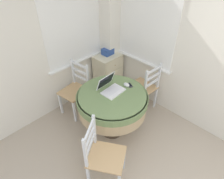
{
  "coord_description": "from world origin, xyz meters",
  "views": [
    {
      "loc": [
        -0.79,
        0.03,
        2.55
      ],
      "look_at": [
        0.92,
        1.7,
        0.69
      ],
      "focal_mm": 32.0,
      "sensor_mm": 36.0,
      "label": 1
    }
  ],
  "objects_px": {
    "laptop": "(111,88)",
    "computer_mouse": "(127,85)",
    "dining_chair_near_right_window": "(144,88)",
    "round_dining_table": "(112,102)",
    "storage_box": "(108,51)",
    "cell_phone": "(130,85)",
    "dining_chair_near_back_window": "(76,90)",
    "corner_cabinet": "(108,72)",
    "dining_chair_camera_near": "(103,156)"
  },
  "relations": [
    {
      "from": "laptop",
      "to": "computer_mouse",
      "type": "xyz_separation_m",
      "value": [
        0.24,
        -0.1,
        -0.02
      ]
    },
    {
      "from": "dining_chair_near_right_window",
      "to": "round_dining_table",
      "type": "bearing_deg",
      "value": 179.59
    },
    {
      "from": "computer_mouse",
      "to": "storage_box",
      "type": "xyz_separation_m",
      "value": [
        0.52,
        0.92,
        0.02
      ]
    },
    {
      "from": "cell_phone",
      "to": "dining_chair_near_right_window",
      "type": "xyz_separation_m",
      "value": [
        0.46,
        0.04,
        -0.32
      ]
    },
    {
      "from": "dining_chair_near_right_window",
      "to": "storage_box",
      "type": "xyz_separation_m",
      "value": [
        0.02,
        0.91,
        0.36
      ]
    },
    {
      "from": "dining_chair_near_back_window",
      "to": "storage_box",
      "type": "bearing_deg",
      "value": 7.28
    },
    {
      "from": "round_dining_table",
      "to": "corner_cabinet",
      "type": "bearing_deg",
      "value": 48.29
    },
    {
      "from": "cell_phone",
      "to": "corner_cabinet",
      "type": "bearing_deg",
      "value": 63.87
    },
    {
      "from": "dining_chair_near_right_window",
      "to": "dining_chair_camera_near",
      "type": "bearing_deg",
      "value": -162.18
    },
    {
      "from": "round_dining_table",
      "to": "dining_chair_camera_near",
      "type": "distance_m",
      "value": 0.81
    },
    {
      "from": "laptop",
      "to": "corner_cabinet",
      "type": "distance_m",
      "value": 1.18
    },
    {
      "from": "round_dining_table",
      "to": "storage_box",
      "type": "xyz_separation_m",
      "value": [
        0.81,
        0.91,
        0.19
      ]
    },
    {
      "from": "cell_phone",
      "to": "round_dining_table",
      "type": "bearing_deg",
      "value": 172.78
    },
    {
      "from": "dining_chair_near_right_window",
      "to": "dining_chair_camera_near",
      "type": "height_order",
      "value": "same"
    },
    {
      "from": "cell_phone",
      "to": "dining_chair_near_back_window",
      "type": "relative_size",
      "value": 0.13
    },
    {
      "from": "laptop",
      "to": "computer_mouse",
      "type": "relative_size",
      "value": 3.31
    },
    {
      "from": "dining_chair_near_back_window",
      "to": "storage_box",
      "type": "xyz_separation_m",
      "value": [
        0.88,
        0.11,
        0.36
      ]
    },
    {
      "from": "cell_phone",
      "to": "storage_box",
      "type": "xyz_separation_m",
      "value": [
        0.48,
        0.95,
        0.04
      ]
    },
    {
      "from": "computer_mouse",
      "to": "dining_chair_near_back_window",
      "type": "height_order",
      "value": "dining_chair_near_back_window"
    },
    {
      "from": "dining_chair_near_back_window",
      "to": "cell_phone",
      "type": "bearing_deg",
      "value": -63.92
    },
    {
      "from": "laptop",
      "to": "storage_box",
      "type": "bearing_deg",
      "value": 47.37
    },
    {
      "from": "round_dining_table",
      "to": "corner_cabinet",
      "type": "distance_m",
      "value": 1.21
    },
    {
      "from": "dining_chair_near_right_window",
      "to": "corner_cabinet",
      "type": "xyz_separation_m",
      "value": [
        -0.01,
        0.89,
        -0.07
      ]
    },
    {
      "from": "dining_chair_camera_near",
      "to": "storage_box",
      "type": "distance_m",
      "value": 2.03
    },
    {
      "from": "cell_phone",
      "to": "corner_cabinet",
      "type": "relative_size",
      "value": 0.16
    },
    {
      "from": "corner_cabinet",
      "to": "storage_box",
      "type": "distance_m",
      "value": 0.44
    },
    {
      "from": "cell_phone",
      "to": "dining_chair_camera_near",
      "type": "distance_m",
      "value": 1.11
    },
    {
      "from": "laptop",
      "to": "storage_box",
      "type": "xyz_separation_m",
      "value": [
        0.76,
        0.83,
        -0.0
      ]
    },
    {
      "from": "dining_chair_near_right_window",
      "to": "dining_chair_camera_near",
      "type": "xyz_separation_m",
      "value": [
        -1.43,
        -0.46,
        0.0
      ]
    },
    {
      "from": "laptop",
      "to": "dining_chair_camera_near",
      "type": "xyz_separation_m",
      "value": [
        -0.69,
        -0.54,
        -0.36
      ]
    },
    {
      "from": "laptop",
      "to": "storage_box",
      "type": "relative_size",
      "value": 1.71
    },
    {
      "from": "round_dining_table",
      "to": "cell_phone",
      "type": "distance_m",
      "value": 0.37
    },
    {
      "from": "dining_chair_near_right_window",
      "to": "storage_box",
      "type": "relative_size",
      "value": 4.79
    },
    {
      "from": "dining_chair_near_back_window",
      "to": "dining_chair_near_right_window",
      "type": "xyz_separation_m",
      "value": [
        0.87,
        -0.8,
        0.0
      ]
    },
    {
      "from": "round_dining_table",
      "to": "laptop",
      "type": "xyz_separation_m",
      "value": [
        0.05,
        0.08,
        0.19
      ]
    },
    {
      "from": "dining_chair_camera_near",
      "to": "storage_box",
      "type": "bearing_deg",
      "value": 43.46
    },
    {
      "from": "round_dining_table",
      "to": "corner_cabinet",
      "type": "relative_size",
      "value": 1.36
    },
    {
      "from": "computer_mouse",
      "to": "cell_phone",
      "type": "xyz_separation_m",
      "value": [
        0.05,
        -0.02,
        -0.02
      ]
    },
    {
      "from": "round_dining_table",
      "to": "storage_box",
      "type": "distance_m",
      "value": 1.23
    },
    {
      "from": "computer_mouse",
      "to": "dining_chair_near_back_window",
      "type": "bearing_deg",
      "value": 113.99
    },
    {
      "from": "dining_chair_near_right_window",
      "to": "storage_box",
      "type": "height_order",
      "value": "dining_chair_near_right_window"
    },
    {
      "from": "computer_mouse",
      "to": "dining_chair_camera_near",
      "type": "bearing_deg",
      "value": -154.2
    },
    {
      "from": "cell_phone",
      "to": "dining_chair_near_right_window",
      "type": "distance_m",
      "value": 0.56
    },
    {
      "from": "round_dining_table",
      "to": "laptop",
      "type": "relative_size",
      "value": 3.09
    },
    {
      "from": "round_dining_table",
      "to": "storage_box",
      "type": "bearing_deg",
      "value": 48.27
    },
    {
      "from": "round_dining_table",
      "to": "laptop",
      "type": "bearing_deg",
      "value": 59.48
    },
    {
      "from": "laptop",
      "to": "dining_chair_near_back_window",
      "type": "bearing_deg",
      "value": 99.72
    },
    {
      "from": "dining_chair_near_back_window",
      "to": "dining_chair_camera_near",
      "type": "bearing_deg",
      "value": -114.12
    },
    {
      "from": "laptop",
      "to": "computer_mouse",
      "type": "bearing_deg",
      "value": -22.23
    },
    {
      "from": "corner_cabinet",
      "to": "round_dining_table",
      "type": "bearing_deg",
      "value": -131.71
    }
  ]
}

